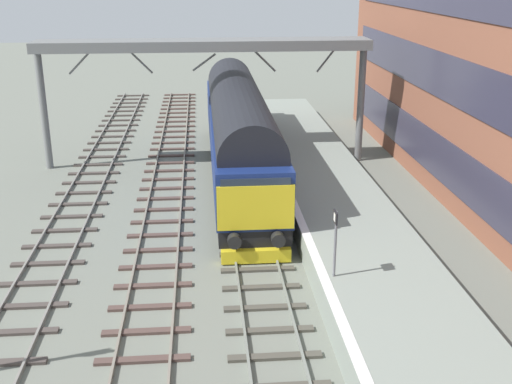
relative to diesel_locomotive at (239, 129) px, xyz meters
The scene contains 8 objects.
ground_plane 7.91m from the diesel_locomotive, 90.01° to the right, with size 140.00×140.00×0.00m, color slate.
track_main 7.89m from the diesel_locomotive, 90.01° to the right, with size 2.50×60.00×0.15m.
track_adjacent_west 8.61m from the diesel_locomotive, 114.73° to the right, with size 2.50×60.00×0.15m.
track_adjacent_far_west 10.67m from the diesel_locomotive, 133.76° to the right, with size 2.50×60.00×0.15m.
station_platform 8.56m from the diesel_locomotive, 64.39° to the right, with size 4.00×44.00×1.01m.
diesel_locomotive is the anchor object (origin of this frame).
platform_number_sign 12.75m from the diesel_locomotive, 80.76° to the right, with size 0.10×0.44×2.06m.
overhead_footbridge 4.49m from the diesel_locomotive, 121.35° to the left, with size 16.49×2.00×6.38m.
Camera 1 is at (-1.73, -21.73, 9.66)m, focal length 44.29 mm.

